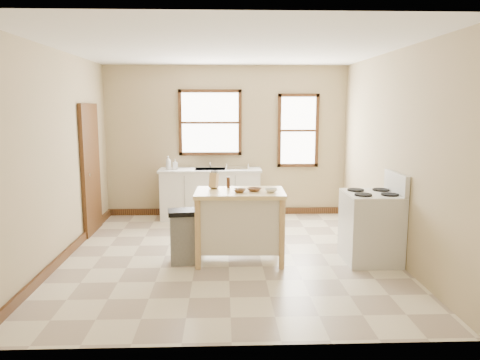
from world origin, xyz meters
The scene contains 23 objects.
floor centered at (0.00, 0.00, 0.00)m, with size 5.00×5.00×0.00m, color beige.
ceiling centered at (0.00, 0.00, 2.80)m, with size 5.00×5.00×0.00m, color white.
wall_back centered at (0.00, 2.50, 1.40)m, with size 4.50×0.04×2.80m, color tan.
wall_left centered at (-2.25, 0.00, 1.40)m, with size 0.04×5.00×2.80m, color tan.
wall_right centered at (2.25, 0.00, 1.40)m, with size 0.04×5.00×2.80m, color tan.
window_main centered at (-0.30, 2.48, 1.75)m, with size 1.17×0.06×1.22m, color black, non-canonical shape.
window_side centered at (1.35, 2.48, 1.60)m, with size 0.77×0.06×1.37m, color black, non-canonical shape.
door_left centered at (-2.21, 1.30, 1.05)m, with size 0.06×0.90×2.10m, color black.
baseboard_back centered at (0.00, 2.47, 0.06)m, with size 4.50×0.04×0.12m, color black.
baseboard_left centered at (-2.22, 0.00, 0.06)m, with size 0.04×5.00×0.12m, color black.
sink_counter centered at (-0.30, 2.20, 0.46)m, with size 1.86×0.62×0.92m, color silver, non-canonical shape.
faucet centered at (-0.30, 2.38, 1.03)m, with size 0.03×0.03×0.22m, color silver.
soap_bottle_a centered at (-1.05, 2.13, 1.04)m, with size 0.10×0.10×0.25m, color #B2B2B2.
soap_bottle_b centered at (-0.93, 2.16, 1.01)m, with size 0.08×0.09×0.19m, color #B2B2B2.
dish_rack centered at (0.19, 2.15, 0.97)m, with size 0.41×0.30×0.10m, color silver, non-canonical shape.
kitchen_island centered at (0.15, -0.24, 0.48)m, with size 1.17×0.74×0.96m, color #EDD48B, non-canonical shape.
knife_block centered at (-0.19, -0.06, 1.06)m, with size 0.10×0.10×0.20m, color tan, non-canonical shape.
pepper_grinder centered at (0.00, -0.01, 1.03)m, with size 0.04×0.04×0.15m, color #3F2111.
bowl_a centered at (0.15, -0.35, 0.98)m, with size 0.17×0.17×0.04m, color brown.
bowl_b centered at (0.34, -0.28, 0.98)m, with size 0.18×0.18×0.04m, color brown.
bowl_c centered at (0.55, -0.36, 0.98)m, with size 0.16×0.16×0.05m, color white.
trash_bin centered at (-0.60, -0.30, 0.36)m, with size 0.37×0.31×0.72m, color slate, non-canonical shape.
gas_stove centered at (1.90, -0.31, 0.60)m, with size 0.75×0.76×1.20m, color silver, non-canonical shape.
Camera 1 is at (-0.07, -6.29, 2.07)m, focal length 35.00 mm.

